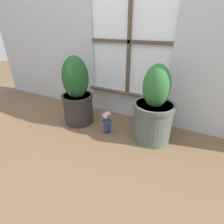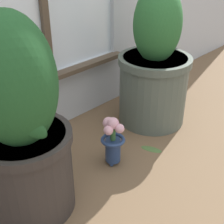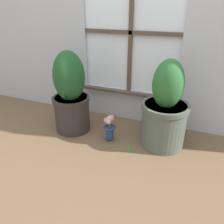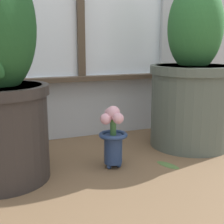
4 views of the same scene
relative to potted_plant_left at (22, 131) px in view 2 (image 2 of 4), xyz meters
The scene contains 5 objects.
ground_plane 0.60m from the potted_plant_left, 26.32° to the right, with size 10.00×10.00×0.00m, color brown.
potted_plant_left is the anchor object (origin of this frame).
potted_plant_right 0.87m from the potted_plant_left, ahead, with size 0.40×0.40×0.76m.
flower_vase 0.47m from the potted_plant_left, ahead, with size 0.11×0.11×0.25m.
fallen_leaf 0.73m from the potted_plant_left, 10.67° to the right, with size 0.08×0.12×0.01m.
Camera 2 is at (-0.88, -0.65, 0.96)m, focal length 50.00 mm.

